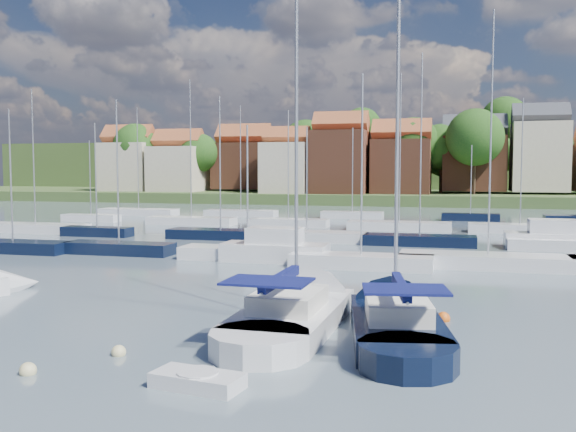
# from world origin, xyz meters

# --- Properties ---
(ground) EXTENTS (260.00, 260.00, 0.00)m
(ground) POSITION_xyz_m (0.00, 40.00, 0.00)
(ground) COLOR #485762
(ground) RESTS_ON ground
(sailboat_centre) EXTENTS (3.62, 12.83, 17.28)m
(sailboat_centre) POSITION_xyz_m (0.24, 4.86, 0.35)
(sailboat_centre) COLOR silver
(sailboat_centre) RESTS_ON ground
(sailboat_navy) EXTENTS (5.20, 12.19, 16.36)m
(sailboat_navy) POSITION_xyz_m (3.98, 4.04, 0.35)
(sailboat_navy) COLOR black
(sailboat_navy) RESTS_ON ground
(tender) EXTENTS (2.72, 1.57, 0.55)m
(tender) POSITION_xyz_m (-0.67, -4.17, 0.21)
(tender) COLOR silver
(tender) RESTS_ON ground
(buoy_b) EXTENTS (0.52, 0.52, 0.52)m
(buoy_b) POSITION_xyz_m (-6.08, -4.33, 0.00)
(buoy_b) COLOR beige
(buoy_b) RESTS_ON ground
(buoy_c) EXTENTS (0.48, 0.48, 0.48)m
(buoy_c) POSITION_xyz_m (-4.43, -1.90, 0.00)
(buoy_c) COLOR beige
(buoy_c) RESTS_ON ground
(buoy_d) EXTENTS (0.42, 0.42, 0.42)m
(buoy_d) POSITION_xyz_m (-0.93, -1.77, 0.00)
(buoy_d) COLOR #D85914
(buoy_d) RESTS_ON ground
(buoy_e) EXTENTS (0.55, 0.55, 0.55)m
(buoy_e) POSITION_xyz_m (5.85, 5.75, 0.00)
(buoy_e) COLOR #D85914
(buoy_e) RESTS_ON ground
(marina_field) EXTENTS (79.62, 41.41, 15.93)m
(marina_field) POSITION_xyz_m (1.91, 35.15, 0.43)
(marina_field) COLOR silver
(marina_field) RESTS_ON ground
(far_shore_town) EXTENTS (212.46, 90.00, 22.27)m
(far_shore_town) POSITION_xyz_m (2.23, 132.67, 4.61)
(far_shore_town) COLOR #40582C
(far_shore_town) RESTS_ON ground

